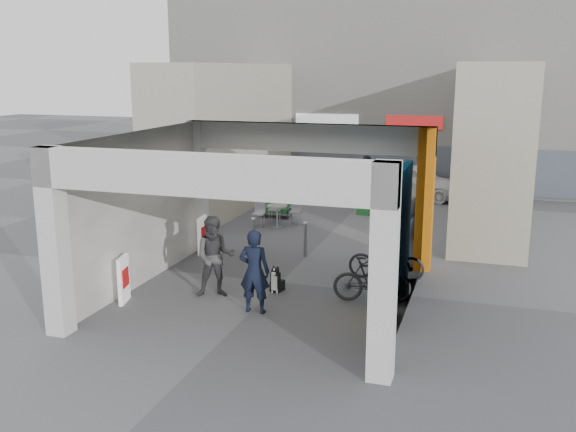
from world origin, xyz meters
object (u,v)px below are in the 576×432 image
(produce_stand, at_px, (276,208))
(bicycle_front, at_px, (386,260))
(man_crates, at_px, (366,185))
(white_van, at_px, (413,180))
(man_with_dog, at_px, (254,271))
(man_elderly, at_px, (407,232))
(man_back_turned, at_px, (215,257))
(cafe_set, at_px, (276,216))
(border_collie, at_px, (276,281))
(bicycle_rear, at_px, (372,280))

(produce_stand, relative_size, bicycle_front, 0.62)
(man_crates, xyz_separation_m, white_van, (1.18, 3.32, -0.33))
(man_with_dog, bearing_deg, produce_stand, -77.58)
(produce_stand, bearing_deg, man_elderly, -19.18)
(produce_stand, distance_m, white_van, 6.15)
(man_with_dog, relative_size, man_back_turned, 0.97)
(man_with_dog, xyz_separation_m, man_crates, (0.40, 9.65, 0.14))
(bicycle_front, distance_m, white_van, 10.13)
(cafe_set, distance_m, border_collie, 6.29)
(produce_stand, height_order, border_collie, produce_stand)
(border_collie, height_order, bicycle_rear, bicycle_rear)
(man_crates, relative_size, white_van, 0.51)
(border_collie, bearing_deg, bicycle_rear, 13.26)
(bicycle_front, bearing_deg, man_elderly, -18.56)
(man_back_turned, bearing_deg, bicycle_front, 12.43)
(man_crates, xyz_separation_m, bicycle_rear, (1.75, -8.35, -0.51))
(man_elderly, xyz_separation_m, man_crates, (-2.12, 5.66, 0.11))
(produce_stand, height_order, bicycle_front, bicycle_front)
(bicycle_rear, bearing_deg, man_back_turned, 91.17)
(border_collie, height_order, man_crates, man_crates)
(bicycle_rear, bearing_deg, white_van, -7.63)
(produce_stand, relative_size, border_collie, 1.77)
(man_crates, distance_m, bicycle_rear, 8.55)
(border_collie, height_order, white_van, white_van)
(cafe_set, height_order, produce_stand, cafe_set)
(man_with_dog, bearing_deg, cafe_set, -78.12)
(cafe_set, distance_m, produce_stand, 1.10)
(man_elderly, relative_size, white_van, 0.45)
(border_collie, xyz_separation_m, man_elderly, (2.49, 2.73, 0.65))
(man_back_turned, bearing_deg, cafe_set, 75.91)
(cafe_set, bearing_deg, man_back_turned, -82.70)
(border_collie, xyz_separation_m, man_crates, (0.37, 8.39, 0.75))
(man_with_dog, bearing_deg, white_van, -100.47)
(cafe_set, xyz_separation_m, man_elderly, (4.51, -3.23, 0.60))
(man_elderly, xyz_separation_m, white_van, (-0.94, 8.98, -0.22))
(man_crates, bearing_deg, man_with_dog, 110.19)
(cafe_set, distance_m, man_crates, 3.48)
(man_crates, height_order, bicycle_rear, man_crates)
(cafe_set, bearing_deg, man_with_dog, -74.61)
(cafe_set, relative_size, man_elderly, 0.76)
(cafe_set, relative_size, white_van, 0.35)
(cafe_set, xyz_separation_m, bicycle_rear, (4.14, -5.92, 0.20))
(produce_stand, relative_size, bicycle_rear, 0.67)
(cafe_set, bearing_deg, produce_stand, 109.54)
(white_van, bearing_deg, border_collie, -174.77)
(bicycle_front, bearing_deg, man_with_dog, 139.63)
(cafe_set, xyz_separation_m, white_van, (3.57, 5.75, 0.38))
(man_crates, height_order, bicycle_front, man_crates)
(cafe_set, bearing_deg, white_van, 58.17)
(border_collie, relative_size, bicycle_rear, 0.38)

